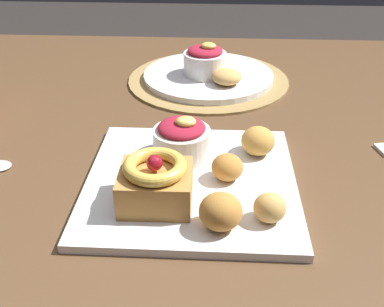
{
  "coord_description": "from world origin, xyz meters",
  "views": [
    {
      "loc": [
        0.06,
        -0.67,
        1.1
      ],
      "look_at": [
        0.03,
        -0.13,
        0.77
      ],
      "focal_mm": 43.44,
      "sensor_mm": 36.0,
      "label": 1
    }
  ],
  "objects_px": {
    "fritter_back": "(221,212)",
    "back_plate": "(208,76)",
    "fritter_front": "(270,208)",
    "back_pastry": "(227,77)",
    "berry_ramekin": "(182,139)",
    "fritter_extra": "(258,141)",
    "front_plate": "(191,182)",
    "back_ramekin": "(205,61)",
    "fritter_middle": "(227,167)",
    "cake_slice": "(156,182)"
  },
  "relations": [
    {
      "from": "fritter_middle",
      "to": "fritter_back",
      "type": "relative_size",
      "value": 0.84
    },
    {
      "from": "berry_ramekin",
      "to": "fritter_extra",
      "type": "relative_size",
      "value": 1.68
    },
    {
      "from": "fritter_front",
      "to": "fritter_extra",
      "type": "relative_size",
      "value": 0.78
    },
    {
      "from": "fritter_front",
      "to": "back_plate",
      "type": "relative_size",
      "value": 0.15
    },
    {
      "from": "fritter_middle",
      "to": "fritter_back",
      "type": "height_order",
      "value": "fritter_back"
    },
    {
      "from": "berry_ramekin",
      "to": "back_pastry",
      "type": "height_order",
      "value": "berry_ramekin"
    },
    {
      "from": "berry_ramekin",
      "to": "back_ramekin",
      "type": "height_order",
      "value": "back_ramekin"
    },
    {
      "from": "fritter_front",
      "to": "back_plate",
      "type": "bearing_deg",
      "value": 100.21
    },
    {
      "from": "berry_ramekin",
      "to": "back_ramekin",
      "type": "bearing_deg",
      "value": 85.57
    },
    {
      "from": "front_plate",
      "to": "back_ramekin",
      "type": "relative_size",
      "value": 3.3
    },
    {
      "from": "front_plate",
      "to": "fritter_back",
      "type": "xyz_separation_m",
      "value": [
        0.04,
        -0.1,
        0.03
      ]
    },
    {
      "from": "fritter_extra",
      "to": "back_pastry",
      "type": "xyz_separation_m",
      "value": [
        -0.04,
        0.25,
        -0.0
      ]
    },
    {
      "from": "fritter_front",
      "to": "fritter_middle",
      "type": "height_order",
      "value": "same"
    },
    {
      "from": "back_plate",
      "to": "back_pastry",
      "type": "height_order",
      "value": "back_pastry"
    },
    {
      "from": "fritter_front",
      "to": "fritter_back",
      "type": "height_order",
      "value": "fritter_back"
    },
    {
      "from": "cake_slice",
      "to": "fritter_front",
      "type": "distance_m",
      "value": 0.14
    },
    {
      "from": "berry_ramekin",
      "to": "fritter_middle",
      "type": "relative_size",
      "value": 1.95
    },
    {
      "from": "fritter_front",
      "to": "front_plate",
      "type": "bearing_deg",
      "value": 139.51
    },
    {
      "from": "back_plate",
      "to": "front_plate",
      "type": "bearing_deg",
      "value": -92.19
    },
    {
      "from": "cake_slice",
      "to": "back_pastry",
      "type": "height_order",
      "value": "cake_slice"
    },
    {
      "from": "back_plate",
      "to": "fritter_middle",
      "type": "bearing_deg",
      "value": -84.83
    },
    {
      "from": "fritter_extra",
      "to": "back_ramekin",
      "type": "distance_m",
      "value": 0.31
    },
    {
      "from": "back_plate",
      "to": "back_pastry",
      "type": "bearing_deg",
      "value": -56.56
    },
    {
      "from": "fritter_middle",
      "to": "back_pastry",
      "type": "distance_m",
      "value": 0.32
    },
    {
      "from": "berry_ramekin",
      "to": "fritter_middle",
      "type": "xyz_separation_m",
      "value": [
        0.07,
        -0.06,
        -0.01
      ]
    },
    {
      "from": "fritter_back",
      "to": "back_ramekin",
      "type": "bearing_deg",
      "value": 93.93
    },
    {
      "from": "fritter_back",
      "to": "back_ramekin",
      "type": "height_order",
      "value": "back_ramekin"
    },
    {
      "from": "front_plate",
      "to": "fritter_middle",
      "type": "bearing_deg",
      "value": 2.8
    },
    {
      "from": "front_plate",
      "to": "berry_ramekin",
      "type": "bearing_deg",
      "value": 105.94
    },
    {
      "from": "cake_slice",
      "to": "fritter_middle",
      "type": "xyz_separation_m",
      "value": [
        0.09,
        0.06,
        -0.01
      ]
    },
    {
      "from": "fritter_extra",
      "to": "back_ramekin",
      "type": "bearing_deg",
      "value": 106.29
    },
    {
      "from": "back_plate",
      "to": "fritter_extra",
      "type": "bearing_deg",
      "value": -75.43
    },
    {
      "from": "front_plate",
      "to": "fritter_front",
      "type": "xyz_separation_m",
      "value": [
        0.1,
        -0.08,
        0.02
      ]
    },
    {
      "from": "back_plate",
      "to": "back_pastry",
      "type": "distance_m",
      "value": 0.07
    },
    {
      "from": "fritter_back",
      "to": "fritter_front",
      "type": "bearing_deg",
      "value": 15.28
    },
    {
      "from": "back_pastry",
      "to": "fritter_front",
      "type": "bearing_deg",
      "value": -83.43
    },
    {
      "from": "berry_ramekin",
      "to": "fritter_front",
      "type": "height_order",
      "value": "berry_ramekin"
    },
    {
      "from": "front_plate",
      "to": "back_ramekin",
      "type": "xyz_separation_m",
      "value": [
        0.01,
        0.37,
        0.04
      ]
    },
    {
      "from": "fritter_front",
      "to": "back_pastry",
      "type": "bearing_deg",
      "value": 96.57
    },
    {
      "from": "fritter_back",
      "to": "back_pastry",
      "type": "relative_size",
      "value": 0.89
    },
    {
      "from": "fritter_middle",
      "to": "fritter_back",
      "type": "xyz_separation_m",
      "value": [
        -0.01,
        -0.1,
        0.0
      ]
    },
    {
      "from": "fritter_back",
      "to": "back_plate",
      "type": "xyz_separation_m",
      "value": [
        -0.03,
        0.48,
        -0.02
      ]
    },
    {
      "from": "fritter_back",
      "to": "fritter_extra",
      "type": "relative_size",
      "value": 1.02
    },
    {
      "from": "fritter_front",
      "to": "fritter_back",
      "type": "relative_size",
      "value": 0.77
    },
    {
      "from": "fritter_front",
      "to": "back_ramekin",
      "type": "relative_size",
      "value": 0.45
    },
    {
      "from": "front_plate",
      "to": "berry_ramekin",
      "type": "relative_size",
      "value": 3.4
    },
    {
      "from": "fritter_middle",
      "to": "back_plate",
      "type": "relative_size",
      "value": 0.16
    },
    {
      "from": "cake_slice",
      "to": "back_pastry",
      "type": "bearing_deg",
      "value": 76.38
    },
    {
      "from": "fritter_front",
      "to": "back_pastry",
      "type": "relative_size",
      "value": 0.68
    },
    {
      "from": "front_plate",
      "to": "cake_slice",
      "type": "xyz_separation_m",
      "value": [
        -0.04,
        -0.06,
        0.04
      ]
    }
  ]
}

